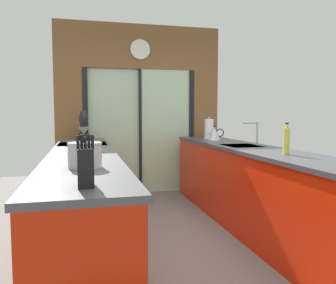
{
  "coord_description": "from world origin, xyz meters",
  "views": [
    {
      "loc": [
        -0.9,
        -3.11,
        1.29
      ],
      "look_at": [
        0.06,
        0.76,
        0.96
      ],
      "focal_mm": 36.71,
      "sensor_mm": 36.0,
      "label": 1
    }
  ],
  "objects_px": {
    "oven_range": "(83,181)",
    "paper_towel_roll": "(209,129)",
    "mixing_bowl_near": "(85,155)",
    "knife_block": "(86,166)",
    "kettle": "(215,133)",
    "stock_pot": "(85,155)",
    "mixing_bowl_far": "(84,144)",
    "stand_mixer": "(84,128)",
    "soap_bottle_far": "(287,141)"
  },
  "relations": [
    {
      "from": "oven_range",
      "to": "stock_pot",
      "type": "distance_m",
      "value": 2.02
    },
    {
      "from": "mixing_bowl_far",
      "to": "stand_mixer",
      "type": "xyz_separation_m",
      "value": [
        0.0,
        1.16,
        0.13
      ]
    },
    {
      "from": "stand_mixer",
      "to": "paper_towel_roll",
      "type": "height_order",
      "value": "stand_mixer"
    },
    {
      "from": "stock_pot",
      "to": "soap_bottle_far",
      "type": "distance_m",
      "value": 1.81
    },
    {
      "from": "knife_block",
      "to": "stock_pot",
      "type": "xyz_separation_m",
      "value": [
        -0.0,
        0.63,
        -0.02
      ]
    },
    {
      "from": "mixing_bowl_far",
      "to": "kettle",
      "type": "xyz_separation_m",
      "value": [
        1.78,
        0.63,
        0.06
      ]
    },
    {
      "from": "mixing_bowl_near",
      "to": "paper_towel_roll",
      "type": "distance_m",
      "value": 2.57
    },
    {
      "from": "mixing_bowl_far",
      "to": "kettle",
      "type": "bearing_deg",
      "value": 19.34
    },
    {
      "from": "oven_range",
      "to": "mixing_bowl_far",
      "type": "distance_m",
      "value": 0.69
    },
    {
      "from": "oven_range",
      "to": "stock_pot",
      "type": "height_order",
      "value": "stock_pot"
    },
    {
      "from": "mixing_bowl_far",
      "to": "knife_block",
      "type": "distance_m",
      "value": 2.1
    },
    {
      "from": "knife_block",
      "to": "soap_bottle_far",
      "type": "distance_m",
      "value": 2.03
    },
    {
      "from": "kettle",
      "to": "soap_bottle_far",
      "type": "xyz_separation_m",
      "value": [
        -0.0,
        -1.76,
        0.03
      ]
    },
    {
      "from": "knife_block",
      "to": "soap_bottle_far",
      "type": "height_order",
      "value": "soap_bottle_far"
    },
    {
      "from": "oven_range",
      "to": "knife_block",
      "type": "distance_m",
      "value": 2.64
    },
    {
      "from": "mixing_bowl_near",
      "to": "kettle",
      "type": "distance_m",
      "value": 2.42
    },
    {
      "from": "mixing_bowl_near",
      "to": "stand_mixer",
      "type": "bearing_deg",
      "value": 90.0
    },
    {
      "from": "kettle",
      "to": "soap_bottle_far",
      "type": "bearing_deg",
      "value": -90.07
    },
    {
      "from": "mixing_bowl_near",
      "to": "stand_mixer",
      "type": "xyz_separation_m",
      "value": [
        0.0,
        2.17,
        0.13
      ]
    },
    {
      "from": "stand_mixer",
      "to": "kettle",
      "type": "distance_m",
      "value": 1.86
    },
    {
      "from": "kettle",
      "to": "paper_towel_roll",
      "type": "distance_m",
      "value": 0.22
    },
    {
      "from": "knife_block",
      "to": "kettle",
      "type": "height_order",
      "value": "knife_block"
    },
    {
      "from": "knife_block",
      "to": "soap_bottle_far",
      "type": "xyz_separation_m",
      "value": [
        1.78,
        0.97,
        0.02
      ]
    },
    {
      "from": "soap_bottle_far",
      "to": "paper_towel_roll",
      "type": "bearing_deg",
      "value": 90.0
    },
    {
      "from": "mixing_bowl_far",
      "to": "stand_mixer",
      "type": "height_order",
      "value": "stand_mixer"
    },
    {
      "from": "kettle",
      "to": "paper_towel_roll",
      "type": "xyz_separation_m",
      "value": [
        -0.0,
        0.21,
        0.05
      ]
    },
    {
      "from": "knife_block",
      "to": "stand_mixer",
      "type": "relative_size",
      "value": 0.64
    },
    {
      "from": "oven_range",
      "to": "paper_towel_roll",
      "type": "height_order",
      "value": "paper_towel_roll"
    },
    {
      "from": "mixing_bowl_near",
      "to": "mixing_bowl_far",
      "type": "bearing_deg",
      "value": 90.0
    },
    {
      "from": "mixing_bowl_far",
      "to": "soap_bottle_far",
      "type": "xyz_separation_m",
      "value": [
        1.78,
        -1.13,
        0.09
      ]
    },
    {
      "from": "knife_block",
      "to": "stand_mixer",
      "type": "xyz_separation_m",
      "value": [
        -0.0,
        3.26,
        0.06
      ]
    },
    {
      "from": "mixing_bowl_near",
      "to": "knife_block",
      "type": "relative_size",
      "value": 0.53
    },
    {
      "from": "stock_pot",
      "to": "kettle",
      "type": "relative_size",
      "value": 0.88
    },
    {
      "from": "oven_range",
      "to": "mixing_bowl_far",
      "type": "bearing_deg",
      "value": -87.77
    },
    {
      "from": "mixing_bowl_near",
      "to": "knife_block",
      "type": "height_order",
      "value": "knife_block"
    },
    {
      "from": "mixing_bowl_near",
      "to": "oven_range",
      "type": "bearing_deg",
      "value": 90.71
    },
    {
      "from": "knife_block",
      "to": "paper_towel_roll",
      "type": "relative_size",
      "value": 0.84
    },
    {
      "from": "stock_pot",
      "to": "mixing_bowl_far",
      "type": "bearing_deg",
      "value": 90.0
    },
    {
      "from": "oven_range",
      "to": "knife_block",
      "type": "bearing_deg",
      "value": -89.59
    },
    {
      "from": "oven_range",
      "to": "stock_pot",
      "type": "bearing_deg",
      "value": -89.46
    },
    {
      "from": "mixing_bowl_far",
      "to": "stand_mixer",
      "type": "bearing_deg",
      "value": 90.0
    },
    {
      "from": "knife_block",
      "to": "stand_mixer",
      "type": "distance_m",
      "value": 3.26
    },
    {
      "from": "mixing_bowl_far",
      "to": "stock_pot",
      "type": "height_order",
      "value": "stock_pot"
    },
    {
      "from": "mixing_bowl_near",
      "to": "soap_bottle_far",
      "type": "bearing_deg",
      "value": -3.9
    },
    {
      "from": "oven_range",
      "to": "stand_mixer",
      "type": "relative_size",
      "value": 2.19
    },
    {
      "from": "knife_block",
      "to": "stand_mixer",
      "type": "bearing_deg",
      "value": 90.0
    },
    {
      "from": "knife_block",
      "to": "stock_pot",
      "type": "relative_size",
      "value": 1.15
    },
    {
      "from": "stock_pot",
      "to": "paper_towel_roll",
      "type": "xyz_separation_m",
      "value": [
        1.78,
        2.31,
        0.06
      ]
    },
    {
      "from": "stand_mixer",
      "to": "kettle",
      "type": "bearing_deg",
      "value": -16.6
    },
    {
      "from": "mixing_bowl_near",
      "to": "kettle",
      "type": "relative_size",
      "value": 0.53
    }
  ]
}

